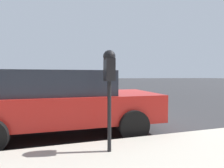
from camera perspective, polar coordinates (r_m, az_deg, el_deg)
ground_plane at (r=5.53m, az=-3.55°, el=-11.44°), size 220.00×220.00×0.00m
parking_meter at (r=2.66m, az=-0.89°, el=3.18°), size 0.21×0.19×1.56m
car_red at (r=4.27m, az=-14.95°, el=-5.14°), size 2.11×4.25×1.46m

